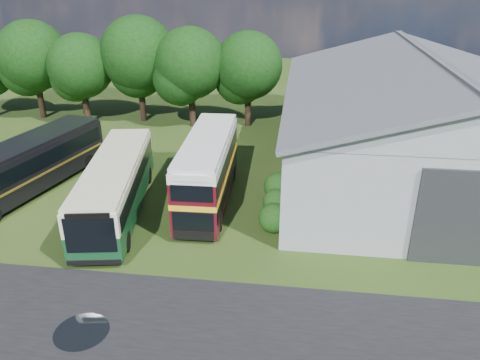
# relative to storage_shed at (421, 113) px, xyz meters

# --- Properties ---
(ground) EXTENTS (120.00, 120.00, 0.00)m
(ground) POSITION_rel_storage_shed_xyz_m (-15.00, -15.98, -4.17)
(ground) COLOR #253D13
(ground) RESTS_ON ground
(asphalt_road) EXTENTS (60.00, 8.00, 0.02)m
(asphalt_road) POSITION_rel_storage_shed_xyz_m (-12.00, -18.98, -4.17)
(asphalt_road) COLOR black
(asphalt_road) RESTS_ON ground
(puddle) EXTENTS (2.20, 2.20, 0.01)m
(puddle) POSITION_rel_storage_shed_xyz_m (-16.50, -18.98, -4.17)
(puddle) COLOR black
(puddle) RESTS_ON ground
(storage_shed) EXTENTS (18.80, 24.80, 8.15)m
(storage_shed) POSITION_rel_storage_shed_xyz_m (0.00, 0.00, 0.00)
(storage_shed) COLOR gray
(storage_shed) RESTS_ON ground
(tree_left_a) EXTENTS (6.46, 6.46, 9.12)m
(tree_left_a) POSITION_rel_storage_shed_xyz_m (-33.00, 8.52, 1.71)
(tree_left_a) COLOR black
(tree_left_a) RESTS_ON ground
(tree_left_b) EXTENTS (5.78, 5.78, 8.16)m
(tree_left_b) POSITION_rel_storage_shed_xyz_m (-28.00, 7.52, 1.09)
(tree_left_b) COLOR black
(tree_left_b) RESTS_ON ground
(tree_mid) EXTENTS (6.80, 6.80, 9.60)m
(tree_mid) POSITION_rel_storage_shed_xyz_m (-23.00, 8.82, 2.02)
(tree_mid) COLOR black
(tree_mid) RESTS_ON ground
(tree_right_a) EXTENTS (6.26, 6.26, 8.83)m
(tree_right_a) POSITION_rel_storage_shed_xyz_m (-18.00, 7.82, 1.52)
(tree_right_a) COLOR black
(tree_right_a) RESTS_ON ground
(tree_right_b) EXTENTS (5.98, 5.98, 8.45)m
(tree_right_b) POSITION_rel_storage_shed_xyz_m (-13.00, 8.62, 1.27)
(tree_right_b) COLOR black
(tree_right_b) RESTS_ON ground
(shrub_front) EXTENTS (1.70, 1.70, 1.70)m
(shrub_front) POSITION_rel_storage_shed_xyz_m (-9.40, -9.98, -4.17)
(shrub_front) COLOR #194714
(shrub_front) RESTS_ON ground
(shrub_mid) EXTENTS (1.60, 1.60, 1.60)m
(shrub_mid) POSITION_rel_storage_shed_xyz_m (-9.40, -7.98, -4.17)
(shrub_mid) COLOR #194714
(shrub_mid) RESTS_ON ground
(shrub_back) EXTENTS (1.80, 1.80, 1.80)m
(shrub_back) POSITION_rel_storage_shed_xyz_m (-9.40, -5.98, -4.17)
(shrub_back) COLOR #194714
(shrub_back) RESTS_ON ground
(bus_green_single) EXTENTS (4.77, 12.18, 3.28)m
(bus_green_single) POSITION_rel_storage_shed_xyz_m (-18.67, -9.13, -2.42)
(bus_green_single) COLOR black
(bus_green_single) RESTS_ON ground
(bus_maroon_double) EXTENTS (2.85, 9.99, 4.26)m
(bus_maroon_double) POSITION_rel_storage_shed_xyz_m (-13.61, -7.12, -2.04)
(bus_maroon_double) COLOR black
(bus_maroon_double) RESTS_ON ground
(bus_dark_single) EXTENTS (5.50, 12.51, 3.36)m
(bus_dark_single) POSITION_rel_storage_shed_xyz_m (-25.40, -7.04, -2.38)
(bus_dark_single) COLOR black
(bus_dark_single) RESTS_ON ground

